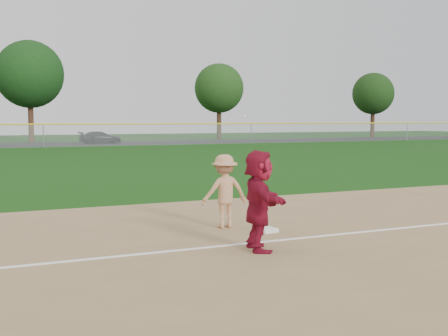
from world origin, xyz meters
name	(u,v)px	position (x,y,z in m)	size (l,w,h in m)	color
ground	(253,235)	(0.00, 0.00, 0.00)	(160.00, 160.00, 0.00)	#123F0C
foul_line	(271,241)	(0.00, -0.80, 0.03)	(60.00, 0.10, 0.01)	white
parking_asphalt	(37,144)	(0.00, 46.00, 0.01)	(120.00, 10.00, 0.01)	black
first_base	(267,230)	(0.38, 0.06, 0.06)	(0.36, 0.36, 0.08)	white
base_runner	(259,200)	(-0.57, -1.37, 0.95)	(1.73, 0.55, 1.86)	maroon
car_right	(100,137)	(6.04, 45.74, 0.61)	(1.69, 4.15, 1.21)	black
first_base_play	(224,191)	(-0.26, 0.90, 0.84)	(1.06, 0.87, 2.51)	#A8A8AB
outfield_fence	(43,125)	(0.00, 40.00, 1.96)	(110.00, 0.12, 110.00)	#999EA0
tree_2	(30,74)	(0.00, 51.50, 7.06)	(7.00, 7.00, 10.58)	#3D2316
tree_3	(219,88)	(22.00, 52.80, 6.16)	(6.00, 6.00, 9.19)	#332112
tree_4	(373,94)	(44.00, 51.20, 5.85)	(5.60, 5.60, 8.67)	#361F13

